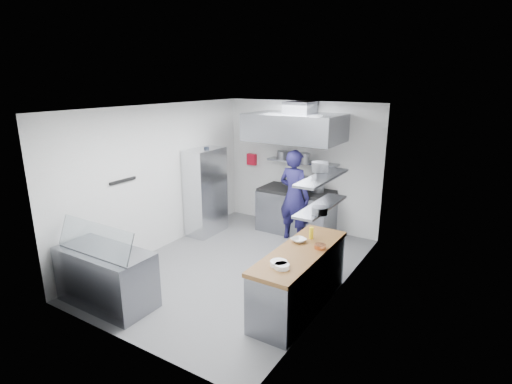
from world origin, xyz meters
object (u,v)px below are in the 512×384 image
Objects in this scene: gas_range at (296,212)px; chef at (294,196)px; display_case at (106,277)px; wire_rack at (206,192)px.

chef reaches higher than gas_range.
gas_range reaches higher than display_case.
display_case is (-1.25, -3.67, -0.53)m from chef.
wire_rack is at bearing 99.90° from display_case.
display_case is (0.53, -3.04, -0.50)m from wire_rack.
chef is (0.15, -0.43, 0.50)m from gas_range.
chef reaches higher than display_case.
wire_rack is at bearing 28.21° from chef.
chef is 1.27× the size of display_case.
chef reaches higher than wire_rack.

